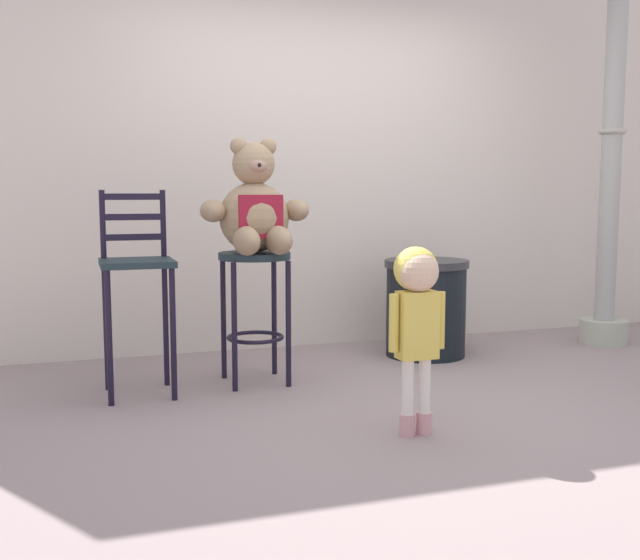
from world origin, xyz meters
TOP-DOWN VIEW (x-y plane):
  - ground_plane at (0.00, 0.00)m, footprint 24.00×24.00m
  - building_wall at (0.00, 1.81)m, footprint 6.47×0.30m
  - bar_stool_with_teddy at (-0.65, 0.73)m, footprint 0.42×0.42m
  - teddy_bear at (-0.65, 0.70)m, footprint 0.63×0.57m
  - child_walking at (-0.17, -0.44)m, footprint 0.28×0.22m
  - trash_bin at (0.63, 1.08)m, footprint 0.58×0.58m
  - lamppost at (2.07, 1.02)m, footprint 0.34×0.34m
  - bar_chair_empty at (-1.33, 0.69)m, footprint 0.39×0.39m

SIDE VIEW (x-z plane):
  - ground_plane at x=0.00m, z-range 0.00..0.00m
  - trash_bin at x=0.63m, z-range 0.00..0.67m
  - bar_stool_with_teddy at x=-0.65m, z-range 0.17..0.95m
  - child_walking at x=-0.17m, z-range 0.20..1.08m
  - bar_chair_empty at x=-1.33m, z-range 0.10..1.23m
  - teddy_bear at x=-0.65m, z-range 0.69..1.34m
  - lamppost at x=2.07m, z-range -0.29..2.39m
  - building_wall at x=0.00m, z-range 0.00..3.44m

